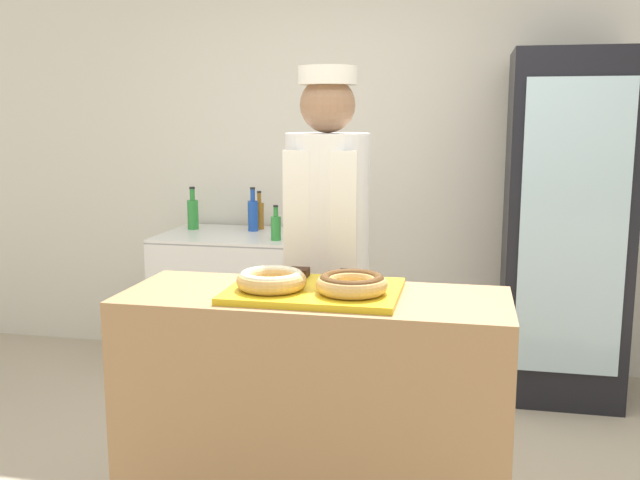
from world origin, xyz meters
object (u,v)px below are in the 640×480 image
(bottle_green, at_px, (276,227))
(serving_tray, at_px, (314,291))
(bottle_blue, at_px, (253,214))
(donut_chocolate_glaze, at_px, (352,283))
(donut_light_glaze, at_px, (271,279))
(bottle_green_b, at_px, (193,213))
(brownie_back_left, at_px, (299,272))
(brownie_back_right, at_px, (348,275))
(chest_freezer, at_px, (233,302))
(bottle_amber, at_px, (259,214))
(baker_person, at_px, (327,262))
(beverage_fridge, at_px, (565,228))

(bottle_green, bearing_deg, serving_tray, -69.95)
(serving_tray, bearing_deg, bottle_blue, 113.30)
(serving_tray, distance_m, bottle_blue, 2.02)
(serving_tray, bearing_deg, donut_chocolate_glaze, -19.48)
(donut_light_glaze, distance_m, bottle_green_b, 2.17)
(brownie_back_left, distance_m, brownie_back_right, 0.19)
(donut_chocolate_glaze, xyz_separation_m, bottle_green_b, (-1.34, 1.90, -0.04))
(donut_chocolate_glaze, bearing_deg, bottle_green_b, 125.27)
(donut_chocolate_glaze, height_order, brownie_back_right, donut_chocolate_glaze)
(donut_light_glaze, bearing_deg, serving_tray, 19.48)
(donut_light_glaze, xyz_separation_m, brownie_back_right, (0.24, 0.21, -0.02))
(brownie_back_left, bearing_deg, chest_freezer, 117.19)
(donut_chocolate_glaze, distance_m, bottle_amber, 2.20)
(baker_person, bearing_deg, serving_tray, -83.27)
(bottle_green_b, xyz_separation_m, bottle_blue, (0.40, 0.01, 0.00))
(donut_light_glaze, bearing_deg, beverage_fridge, 55.69)
(donut_light_glaze, height_order, donut_chocolate_glaze, same)
(bottle_green, height_order, bottle_amber, bottle_amber)
(bottle_green, bearing_deg, baker_person, -62.90)
(brownie_back_left, distance_m, bottle_green_b, 2.02)
(beverage_fridge, relative_size, bottle_blue, 7.04)
(donut_chocolate_glaze, bearing_deg, serving_tray, 160.52)
(baker_person, xyz_separation_m, bottle_green, (-0.50, 0.97, -0.01))
(serving_tray, bearing_deg, donut_light_glaze, -160.52)
(donut_light_glaze, height_order, bottle_green_b, bottle_green_b)
(brownie_back_left, xyz_separation_m, bottle_green, (-0.47, 1.39, -0.05))
(beverage_fridge, bearing_deg, serving_tray, -121.77)
(brownie_back_left, bearing_deg, beverage_fridge, 53.32)
(baker_person, bearing_deg, bottle_blue, 119.79)
(brownie_back_right, height_order, chest_freezer, brownie_back_right)
(bottle_green, distance_m, bottle_amber, 0.44)
(serving_tray, xyz_separation_m, brownie_back_left, (-0.10, 0.16, 0.03))
(beverage_fridge, bearing_deg, brownie_back_left, -126.68)
(baker_person, relative_size, bottle_blue, 6.51)
(donut_light_glaze, height_order, baker_person, baker_person)
(serving_tray, xyz_separation_m, bottle_green_b, (-1.20, 1.85, 0.00))
(bottle_green, distance_m, bottle_blue, 0.38)
(brownie_back_left, relative_size, bottle_amber, 0.30)
(brownie_back_right, bearing_deg, bottle_blue, 117.86)
(brownie_back_left, bearing_deg, bottle_amber, 111.10)
(donut_chocolate_glaze, distance_m, bottle_green, 1.76)
(bottle_green_b, bearing_deg, donut_light_glaze, -60.94)
(brownie_back_left, relative_size, brownie_back_right, 1.00)
(brownie_back_right, bearing_deg, bottle_amber, 116.28)
(beverage_fridge, relative_size, bottle_amber, 7.98)
(brownie_back_right, distance_m, bottle_amber, 1.99)
(donut_chocolate_glaze, bearing_deg, donut_light_glaze, 180.00)
(bottle_green_b, bearing_deg, serving_tray, -57.02)
(brownie_back_right, distance_m, baker_person, 0.45)
(bottle_green_b, bearing_deg, bottle_green, -24.96)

